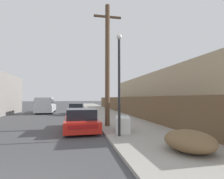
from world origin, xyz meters
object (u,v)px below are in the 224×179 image
utility_pole (107,63)px  street_lamp (119,76)px  car_parked_mid (77,109)px  brush_pile (189,141)px  discarded_fridge (122,124)px  pickup_truck (46,105)px  parked_sports_car_red (81,120)px

utility_pole → street_lamp: (0.03, -3.06, -1.27)m
street_lamp → car_parked_mid: bearing=98.4°
street_lamp → brush_pile: bearing=-57.9°
discarded_fridge → pickup_truck: pickup_truck is taller
utility_pole → street_lamp: utility_pole is taller
discarded_fridge → parked_sports_car_red: bearing=160.6°
discarded_fridge → car_parked_mid: car_parked_mid is taller
car_parked_mid → utility_pole: bearing=-74.5°
discarded_fridge → pickup_truck: bearing=126.9°
car_parked_mid → pickup_truck: bearing=155.1°
parked_sports_car_red → car_parked_mid: car_parked_mid is taller
brush_pile → utility_pole: bearing=106.8°
street_lamp → utility_pole: bearing=90.5°
discarded_fridge → utility_pole: utility_pole is taller
discarded_fridge → pickup_truck: 15.30m
car_parked_mid → street_lamp: (1.92, -12.93, 2.30)m
parked_sports_car_red → street_lamp: (1.70, -2.50, 2.32)m
parked_sports_car_red → brush_pile: 6.25m
brush_pile → discarded_fridge: bearing=108.0°
car_parked_mid → brush_pile: (3.64, -15.66, -0.13)m
parked_sports_car_red → pickup_truck: (-4.06, 12.61, 0.39)m
parked_sports_car_red → brush_pile: (3.41, -5.23, -0.11)m
car_parked_mid → brush_pile: size_ratio=2.36×
pickup_truck → street_lamp: size_ratio=1.23×
utility_pole → street_lamp: size_ratio=1.64×
brush_pile → pickup_truck: bearing=112.7°
discarded_fridge → car_parked_mid: size_ratio=0.41×
utility_pole → brush_pile: 7.08m
utility_pole → brush_pile: (1.74, -5.78, -3.70)m
brush_pile → street_lamp: bearing=122.1°
brush_pile → car_parked_mid: bearing=103.1°
pickup_truck → brush_pile: size_ratio=3.22×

